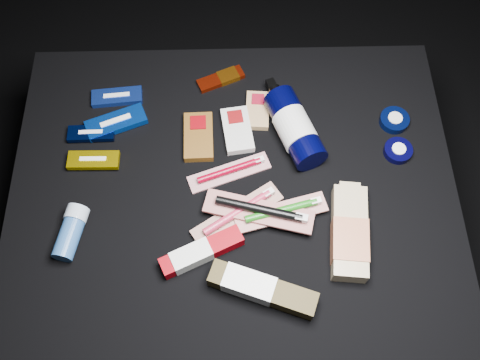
{
  "coord_description": "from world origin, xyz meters",
  "views": [
    {
      "loc": [
        0.0,
        -0.51,
        1.46
      ],
      "look_at": [
        0.01,
        0.01,
        0.42
      ],
      "focal_mm": 40.0,
      "sensor_mm": 36.0,
      "label": 1
    }
  ],
  "objects_px": {
    "lotion_bottle": "(295,128)",
    "toothpaste_carton_red": "(198,253)",
    "bodywash_bottle": "(349,234)",
    "deodorant_stick": "(71,232)"
  },
  "relations": [
    {
      "from": "lotion_bottle",
      "to": "bodywash_bottle",
      "type": "relative_size",
      "value": 1.12
    },
    {
      "from": "bodywash_bottle",
      "to": "toothpaste_carton_red",
      "type": "distance_m",
      "value": 0.31
    },
    {
      "from": "bodywash_bottle",
      "to": "toothpaste_carton_red",
      "type": "height_order",
      "value": "bodywash_bottle"
    },
    {
      "from": "lotion_bottle",
      "to": "toothpaste_carton_red",
      "type": "xyz_separation_m",
      "value": [
        -0.21,
        -0.28,
        -0.02
      ]
    },
    {
      "from": "bodywash_bottle",
      "to": "toothpaste_carton_red",
      "type": "xyz_separation_m",
      "value": [
        -0.31,
        -0.03,
        -0.0
      ]
    },
    {
      "from": "bodywash_bottle",
      "to": "lotion_bottle",
      "type": "bearing_deg",
      "value": 117.37
    },
    {
      "from": "lotion_bottle",
      "to": "deodorant_stick",
      "type": "relative_size",
      "value": 2.0
    },
    {
      "from": "deodorant_stick",
      "to": "toothpaste_carton_red",
      "type": "bearing_deg",
      "value": 1.08
    },
    {
      "from": "deodorant_stick",
      "to": "toothpaste_carton_red",
      "type": "relative_size",
      "value": 0.69
    },
    {
      "from": "lotion_bottle",
      "to": "toothpaste_carton_red",
      "type": "height_order",
      "value": "lotion_bottle"
    }
  ]
}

